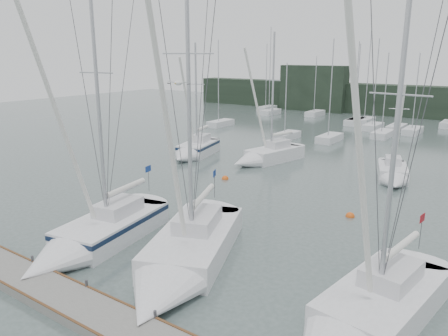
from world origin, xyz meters
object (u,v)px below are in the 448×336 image
(sailboat_mid_b, at_px, (263,157))
(buoy_b, at_px, (350,217))
(sailboat_mid_c, at_px, (393,176))
(sailboat_near_center, at_px, (180,264))
(sailboat_near_right, at_px, (360,323))
(buoy_c, at_px, (225,179))
(sailboat_mid_a, at_px, (193,151))
(sailboat_near_left, at_px, (90,239))

(sailboat_mid_b, bearing_deg, buoy_b, -24.34)
(sailboat_mid_c, xyz_separation_m, buoy_b, (-0.16, -9.53, -0.52))
(sailboat_near_center, relative_size, sailboat_near_right, 1.16)
(buoy_b, height_order, buoy_c, buoy_c)
(buoy_b, bearing_deg, sailboat_mid_a, 158.91)
(sailboat_mid_c, bearing_deg, sailboat_mid_b, 164.58)
(sailboat_mid_b, bearing_deg, sailboat_near_left, -70.87)
(sailboat_near_right, height_order, sailboat_mid_a, sailboat_near_right)
(sailboat_near_center, distance_m, sailboat_mid_a, 24.12)
(sailboat_near_left, bearing_deg, buoy_c, 87.56)
(sailboat_near_left, bearing_deg, sailboat_mid_c, 56.81)
(sailboat_near_left, bearing_deg, sailboat_near_center, -3.69)
(buoy_b, bearing_deg, sailboat_near_right, -69.20)
(sailboat_near_left, height_order, buoy_c, sailboat_near_left)
(sailboat_mid_a, height_order, buoy_c, sailboat_mid_a)
(sailboat_mid_b, bearing_deg, sailboat_near_center, -56.22)
(sailboat_near_center, bearing_deg, buoy_c, 95.74)
(sailboat_near_center, xyz_separation_m, buoy_c, (-7.53, 14.51, -0.60))
(sailboat_mid_a, height_order, sailboat_mid_c, sailboat_mid_a)
(sailboat_mid_a, bearing_deg, sailboat_mid_b, 1.78)
(sailboat_mid_c, height_order, buoy_c, sailboat_mid_c)
(sailboat_near_center, relative_size, sailboat_mid_c, 1.78)
(sailboat_near_right, bearing_deg, buoy_c, 146.22)
(sailboat_near_left, height_order, sailboat_mid_c, sailboat_near_left)
(sailboat_mid_b, bearing_deg, sailboat_near_right, -38.69)
(sailboat_mid_a, distance_m, buoy_b, 19.86)
(sailboat_mid_a, bearing_deg, buoy_b, -34.74)
(sailboat_near_right, distance_m, sailboat_mid_b, 26.25)
(sailboat_near_left, xyz_separation_m, buoy_b, (9.51, 12.59, -0.63))
(sailboat_near_left, height_order, sailboat_near_right, sailboat_near_left)
(sailboat_mid_c, height_order, buoy_b, sailboat_mid_c)
(sailboat_near_right, xyz_separation_m, buoy_c, (-15.85, 14.21, -0.58))
(sailboat_near_right, bearing_deg, buoy_b, 118.91)
(sailboat_mid_c, bearing_deg, sailboat_mid_a, 169.52)
(sailboat_near_left, xyz_separation_m, sailboat_near_right, (13.96, 0.88, -0.05))
(sailboat_mid_c, bearing_deg, sailboat_near_right, -96.34)
(sailboat_near_center, bearing_deg, buoy_b, 50.46)
(sailboat_near_left, height_order, buoy_b, sailboat_near_left)
(sailboat_near_right, distance_m, buoy_c, 21.30)
(buoy_b, xyz_separation_m, buoy_c, (-11.40, 2.50, 0.00))
(sailboat_near_right, distance_m, buoy_b, 12.54)
(sailboat_mid_b, xyz_separation_m, sailboat_mid_c, (11.78, 0.48, -0.07))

